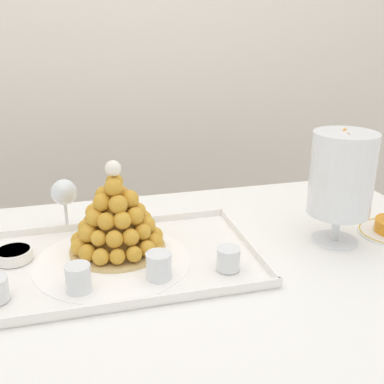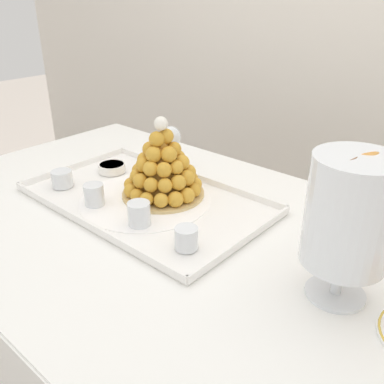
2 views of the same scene
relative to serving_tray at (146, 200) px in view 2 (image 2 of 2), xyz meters
name	(u,v)px [view 2 (image 2 of 2)]	position (x,y,z in m)	size (l,w,h in m)	color
backdrop_wall	(375,5)	(0.12, 1.11, 0.45)	(4.80, 0.10, 2.50)	silver
buffet_table	(169,255)	(0.12, -0.04, -0.11)	(1.50, 0.90, 0.79)	brown
serving_tray	(146,200)	(0.00, 0.00, 0.00)	(0.65, 0.39, 0.02)	white
croquembouche	(163,168)	(0.02, 0.05, 0.08)	(0.22, 0.22, 0.22)	tan
dessert_cup_left	(62,179)	(-0.24, -0.10, 0.02)	(0.06, 0.06, 0.05)	silver
dessert_cup_mid_left	(94,195)	(-0.08, -0.11, 0.03)	(0.05, 0.05, 0.06)	silver
dessert_cup_centre	(139,215)	(0.09, -0.10, 0.03)	(0.05, 0.05, 0.06)	silver
dessert_cup_mid_right	(186,239)	(0.24, -0.10, 0.03)	(0.05, 0.05, 0.05)	silver
creme_brulee_ramekin	(112,167)	(-0.21, 0.06, 0.02)	(0.08, 0.08, 0.03)	white
macaron_goblet	(350,213)	(0.54, -0.03, 0.17)	(0.15, 0.15, 0.29)	white
wine_glass	(170,139)	(-0.10, 0.20, 0.10)	(0.07, 0.07, 0.14)	silver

